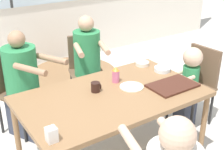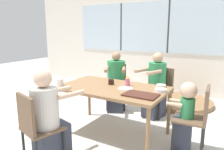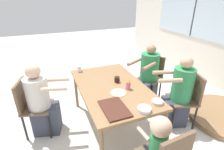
% 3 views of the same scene
% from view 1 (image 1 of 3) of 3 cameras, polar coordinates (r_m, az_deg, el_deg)
% --- Properties ---
extents(dining_table, '(1.58, 0.94, 0.73)m').
position_cam_1_polar(dining_table, '(2.72, 0.00, -4.58)').
color(dining_table, olive).
rests_on(dining_table, ground_plane).
extents(chair_for_woman_green_shirt, '(0.54, 0.54, 0.88)m').
position_cam_1_polar(chair_for_woman_green_shirt, '(3.47, -17.52, -1.74)').
color(chair_for_woman_green_shirt, brown).
rests_on(chair_for_woman_green_shirt, ground_plane).
extents(chair_for_man_blue_shirt, '(0.50, 0.50, 0.88)m').
position_cam_1_polar(chair_for_man_blue_shirt, '(3.84, -4.88, 1.89)').
color(chair_for_man_blue_shirt, brown).
rests_on(chair_for_man_blue_shirt, ground_plane).
extents(chair_for_toddler, '(0.43, 0.43, 0.88)m').
position_cam_1_polar(chair_for_toddler, '(3.57, 15.39, -0.73)').
color(chair_for_toddler, brown).
rests_on(chair_for_toddler, ground_plane).
extents(person_woman_green_shirt, '(0.58, 0.70, 1.14)m').
position_cam_1_polar(person_woman_green_shirt, '(3.37, -15.48, -2.69)').
color(person_woman_green_shirt, '#333847').
rests_on(person_woman_green_shirt, ground_plane).
extents(person_man_blue_shirt, '(0.47, 0.63, 1.17)m').
position_cam_1_polar(person_man_blue_shirt, '(3.69, -4.38, 0.93)').
color(person_man_blue_shirt, '#333847').
rests_on(person_man_blue_shirt, ground_plane).
extents(person_toddler, '(0.36, 0.22, 0.92)m').
position_cam_1_polar(person_toddler, '(3.48, 13.79, -2.04)').
color(person_toddler, '#333847').
rests_on(person_toddler, ground_plane).
extents(food_tray_dark, '(0.43, 0.28, 0.02)m').
position_cam_1_polar(food_tray_dark, '(2.87, 11.01, -1.89)').
color(food_tray_dark, '#472319').
rests_on(food_tray_dark, dining_table).
extents(coffee_mug, '(0.09, 0.08, 0.09)m').
position_cam_1_polar(coffee_mug, '(2.72, -2.99, -2.20)').
color(coffee_mug, black).
rests_on(coffee_mug, dining_table).
extents(sippy_cup, '(0.07, 0.07, 0.15)m').
position_cam_1_polar(sippy_cup, '(2.87, 0.69, 0.13)').
color(sippy_cup, '#CC668C').
rests_on(sippy_cup, dining_table).
extents(milk_carton_small, '(0.07, 0.07, 0.10)m').
position_cam_1_polar(milk_carton_small, '(2.13, -11.00, -10.66)').
color(milk_carton_small, silver).
rests_on(milk_carton_small, dining_table).
extents(bowl_white_shallow, '(0.14, 0.14, 0.04)m').
position_cam_1_polar(bowl_white_shallow, '(3.28, 5.56, 2.09)').
color(bowl_white_shallow, silver).
rests_on(bowl_white_shallow, dining_table).
extents(bowl_cereal, '(0.16, 0.16, 0.04)m').
position_cam_1_polar(bowl_cereal, '(3.16, 9.20, 1.06)').
color(bowl_cereal, silver).
rests_on(bowl_cereal, dining_table).
extents(plate_tortillas, '(0.22, 0.22, 0.01)m').
position_cam_1_polar(plate_tortillas, '(2.81, 3.60, -2.17)').
color(plate_tortillas, beige).
rests_on(plate_tortillas, dining_table).
extents(folded_table_stack, '(1.32, 1.32, 0.09)m').
position_cam_1_polar(folded_table_stack, '(4.74, -7.11, -0.02)').
color(folded_table_stack, olive).
rests_on(folded_table_stack, ground_plane).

